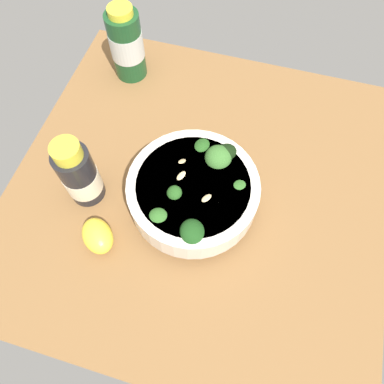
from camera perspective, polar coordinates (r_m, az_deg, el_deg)
name	(u,v)px	position (r cm, az deg, el deg)	size (l,w,h in cm)	color
ground_plane	(199,190)	(66.48, 1.05, 0.26)	(66.16, 66.16, 4.43)	brown
bowl_of_broccoli	(193,191)	(59.04, 0.22, 0.23)	(21.61, 21.49, 9.13)	silver
lemon_wedge	(98,236)	(60.37, -14.78, -6.75)	(6.52, 4.71, 3.94)	yellow
bottle_tall	(127,44)	(77.39, -10.37, 22.11)	(6.65, 6.65, 15.21)	#194723
bottle_short	(80,175)	(61.30, -17.44, 2.58)	(6.01, 6.01, 14.20)	black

